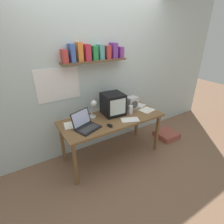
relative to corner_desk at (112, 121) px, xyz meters
name	(u,v)px	position (x,y,z in m)	size (l,w,h in m)	color
ground_plane	(112,155)	(0.00, 0.00, -0.67)	(12.00, 12.00, 0.00)	#846149
back_wall	(96,75)	(0.00, 0.48, 0.64)	(5.60, 0.24, 2.60)	silver
corner_desk	(112,121)	(0.00, 0.00, 0.00)	(1.63, 0.68, 0.73)	brown
crt_monitor	(113,104)	(0.09, 0.11, 0.24)	(0.35, 0.35, 0.35)	black
laptop	(85,124)	(-0.48, -0.06, 0.12)	(0.40, 0.38, 0.24)	black
desk_lamp	(93,107)	(-0.25, 0.15, 0.26)	(0.13, 0.17, 0.30)	silver
juice_glass	(131,110)	(0.34, -0.03, 0.13)	(0.08, 0.08, 0.14)	white
space_heater	(132,103)	(0.48, 0.12, 0.17)	(0.19, 0.15, 0.21)	silver
computer_mouse	(110,125)	(-0.17, -0.21, 0.08)	(0.08, 0.12, 0.03)	black
open_notebook	(72,125)	(-0.62, 0.11, 0.07)	(0.25, 0.25, 0.00)	white
loose_paper_near_laptop	(130,120)	(0.20, -0.20, 0.07)	(0.31, 0.25, 0.00)	white
loose_paper_near_monitor	(147,110)	(0.66, -0.07, 0.07)	(0.28, 0.25, 0.00)	white
printed_handout	(140,105)	(0.70, 0.15, 0.07)	(0.23, 0.21, 0.00)	white
floor_cushion	(166,135)	(1.24, -0.10, -0.62)	(0.39, 0.39, 0.11)	#A75042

